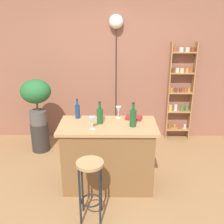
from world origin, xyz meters
TOP-DOWN VIEW (x-y plane):
  - ground at (0.00, 0.00)m, footprint 12.00×12.00m
  - back_wall at (0.00, 1.95)m, footprint 6.40×0.10m
  - kitchen_counter at (0.00, 0.30)m, footprint 1.26×0.63m
  - bar_stool at (-0.18, -0.35)m, footprint 0.30×0.30m
  - spice_shelf at (1.27, 1.81)m, footprint 0.45×0.15m
  - plant_stool at (-1.19, 1.29)m, footprint 0.30×0.30m
  - potted_plant at (-1.19, 1.29)m, footprint 0.49×0.44m
  - bottle_vinegar at (0.31, 0.25)m, footprint 0.08×0.08m
  - bottle_wine_red at (-0.10, 0.34)m, footprint 0.08×0.08m
  - bottle_spirits_clear at (-0.41, 0.52)m, footprint 0.06×0.06m
  - wine_glass_left at (0.14, 0.53)m, footprint 0.07×0.07m
  - wine_glass_center at (-0.19, 0.15)m, footprint 0.07×0.07m
  - cookbook at (0.34, 0.49)m, footprint 0.24×0.20m
  - pendant_globe_light at (0.11, 1.84)m, footprint 0.24×0.24m

SIDE VIEW (x-z plane):
  - ground at x=0.00m, z-range 0.00..0.00m
  - plant_stool at x=-1.19m, z-range 0.00..0.50m
  - kitchen_counter at x=0.00m, z-range 0.00..0.90m
  - bar_stool at x=-0.18m, z-range 0.16..0.90m
  - cookbook at x=0.34m, z-range 0.90..0.93m
  - spice_shelf at x=1.27m, z-range 0.05..1.84m
  - potted_plant at x=-1.19m, z-range 0.60..1.36m
  - bottle_spirits_clear at x=-0.41m, z-range 0.87..1.14m
  - bottle_wine_red at x=-0.10m, z-range 0.86..1.15m
  - wine_glass_left at x=0.14m, z-range 0.93..1.10m
  - wine_glass_center at x=-0.19m, z-range 0.93..1.10m
  - bottle_vinegar at x=0.31m, z-range 0.86..1.17m
  - back_wall at x=0.00m, z-range 0.00..2.80m
  - pendant_globe_light at x=0.11m, z-range 0.97..3.21m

